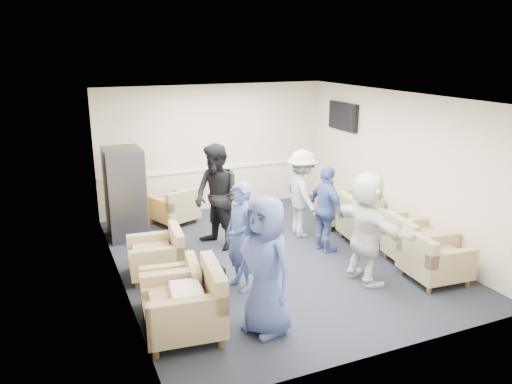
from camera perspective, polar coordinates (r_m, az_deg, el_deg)
name	(u,v)px	position (r m, az deg, el deg)	size (l,w,h in m)	color
floor	(273,258)	(8.56, 1.95, -7.50)	(6.00, 6.00, 0.00)	black
ceiling	(275,97)	(7.87, 2.15, 10.80)	(6.00, 6.00, 0.00)	white
back_wall	(215,148)	(10.83, -4.76, 5.04)	(5.00, 0.02, 2.70)	beige
front_wall	(390,246)	(5.69, 15.12, -6.00)	(5.00, 0.02, 2.70)	beige
left_wall	(116,199)	(7.43, -15.67, -0.76)	(0.02, 6.00, 2.70)	beige
right_wall	(398,167)	(9.42, 15.94, 2.77)	(0.02, 6.00, 2.70)	beige
chair_rail	(215,168)	(10.91, -4.68, 2.71)	(4.98, 0.04, 0.06)	white
tv	(343,116)	(10.69, 9.89, 8.50)	(0.10, 1.00, 0.58)	black
armchair_left_near	(188,307)	(6.34, -7.75, -12.88)	(1.05, 1.05, 0.76)	#958660
armchair_left_mid	(174,292)	(6.89, -9.32, -11.16)	(0.86, 0.86, 0.61)	#958660
armchair_left_far	(159,256)	(7.95, -10.99, -7.21)	(0.88, 0.88, 0.64)	#958660
armchair_right_near	(432,260)	(8.09, 19.48, -7.36)	(0.90, 0.90, 0.67)	#958660
armchair_right_midnear	(415,244)	(8.58, 17.74, -5.70)	(0.98, 0.98, 0.71)	#958660
armchair_right_midfar	(367,223)	(9.29, 12.59, -3.50)	(1.03, 1.03, 0.74)	#958660
armchair_right_far	(337,209)	(10.11, 9.26, -1.91)	(0.96, 0.96, 0.66)	#958660
armchair_corner	(176,209)	(10.18, -9.17, -1.88)	(1.02, 1.02, 0.63)	#958660
vending_machine	(125,193)	(9.52, -14.73, -0.15)	(0.69, 0.80, 1.69)	#4F4F57
backpack	(215,278)	(7.34, -4.75, -9.73)	(0.29, 0.22, 0.46)	black
pillow	(186,293)	(6.25, -7.99, -11.33)	(0.48, 0.36, 0.14)	white
person_front_left	(265,266)	(6.14, 1.08, -8.48)	(0.86, 0.56, 1.76)	#40539B
person_mid_left	(240,237)	(7.23, -1.82, -5.16)	(0.59, 0.39, 1.62)	#40539B
person_back_left	(217,197)	(8.70, -4.49, -0.60)	(0.90, 0.71, 1.86)	black
person_back_right	(302,194)	(9.32, 5.29, -0.17)	(1.06, 0.61, 1.64)	silver
person_mid_right	(326,209)	(8.66, 8.04, -1.95)	(0.89, 0.37, 1.53)	#40539B
person_front_right	(367,228)	(7.62, 12.56, -4.01)	(1.60, 0.51, 1.72)	silver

